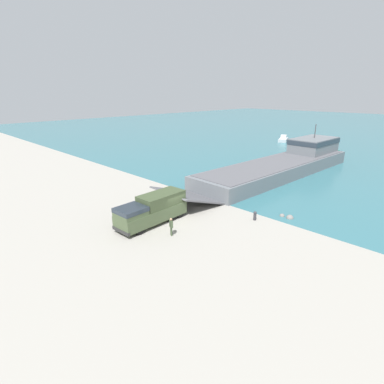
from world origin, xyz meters
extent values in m
plane|color=#9E998E|center=(0.00, 0.00, 0.00)|extent=(240.00, 240.00, 0.00)
cube|color=slate|center=(-1.18, 23.10, 1.00)|extent=(8.85, 32.99, 2.01)
cube|color=#56565B|center=(-1.18, 23.10, 2.05)|extent=(8.19, 31.66, 0.08)
cube|color=slate|center=(-0.71, 34.37, 3.31)|extent=(5.62, 9.37, 2.60)
cube|color=#28333D|center=(-0.71, 34.37, 4.07)|extent=(5.77, 9.47, 0.78)
cylinder|color=#3F3F42|center=(-0.71, 34.37, 5.81)|extent=(0.16, 0.16, 2.40)
cube|color=#56565B|center=(-1.99, 3.79, 1.05)|extent=(6.61, 6.26, 2.07)
cube|color=#475638|center=(-0.60, -2.43, 0.98)|extent=(2.68, 7.63, 1.25)
cube|color=#475638|center=(-0.50, -4.91, 2.02)|extent=(2.32, 2.65, 0.82)
cube|color=#28333D|center=(-0.50, -4.91, 2.22)|extent=(2.39, 2.68, 0.41)
cube|color=#3C492E|center=(-0.66, -1.15, 2.23)|extent=(2.46, 4.86, 1.23)
cube|color=#2D2D2D|center=(-0.45, -6.11, 0.51)|extent=(2.41, 0.34, 0.32)
cylinder|color=black|center=(0.46, -4.72, 0.55)|extent=(0.43, 1.12, 1.10)
cylinder|color=black|center=(-1.46, -4.80, 0.55)|extent=(0.43, 1.12, 1.10)
cylinder|color=black|center=(0.28, -0.60, 0.55)|extent=(0.43, 1.12, 1.10)
cylinder|color=black|center=(-1.64, -0.69, 0.55)|extent=(0.43, 1.12, 1.10)
cylinder|color=black|center=(0.23, 0.50, 0.55)|extent=(0.43, 1.12, 1.10)
cylinder|color=black|center=(-1.69, 0.41, 0.55)|extent=(0.43, 1.12, 1.10)
cylinder|color=#3D4C33|center=(2.64, -2.83, 0.41)|extent=(0.14, 0.14, 0.83)
cylinder|color=#3D4C33|center=(2.80, -2.91, 0.41)|extent=(0.14, 0.14, 0.83)
cube|color=#3D4C33|center=(2.72, -2.87, 1.16)|extent=(0.50, 0.41, 0.66)
sphere|color=tan|center=(2.72, -2.87, 1.60)|extent=(0.22, 0.22, 0.22)
cube|color=#B7BABF|center=(-17.18, 54.46, 0.38)|extent=(3.83, 5.74, 0.75)
cube|color=silver|center=(-17.33, 54.83, 1.17)|extent=(1.89, 2.02, 0.83)
cube|color=#2D7060|center=(-3.48, 48.94, 0.44)|extent=(6.90, 7.74, 0.87)
cube|color=silver|center=(-3.09, 48.47, 1.35)|extent=(2.73, 2.87, 0.96)
cylinder|color=#333338|center=(6.19, 5.41, 0.34)|extent=(0.30, 0.30, 0.69)
sphere|color=#333338|center=(6.19, 5.41, 0.78)|extent=(0.35, 0.35, 0.35)
sphere|color=gray|center=(8.54, 8.33, 0.00)|extent=(0.74, 0.74, 0.74)
sphere|color=gray|center=(-6.66, 6.03, 0.00)|extent=(0.61, 0.61, 0.61)
sphere|color=gray|center=(7.69, 8.28, 0.00)|extent=(0.53, 0.53, 0.53)
camera|label=1|loc=(21.30, -19.06, 12.42)|focal=28.00mm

